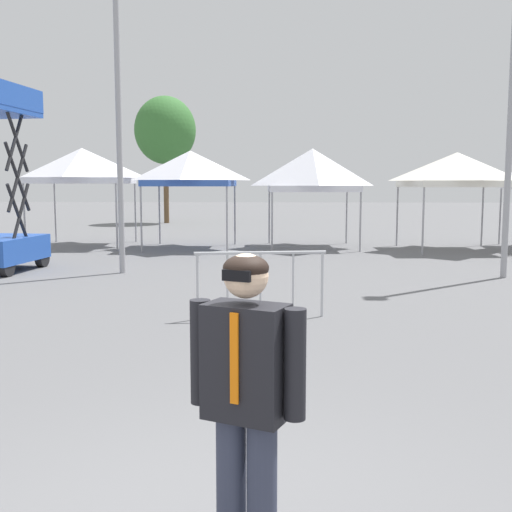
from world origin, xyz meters
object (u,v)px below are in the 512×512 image
tree_behind_tents_right (165,131)px  crowd_barrier_mid_lot (260,271)px  light_pole_near_lift (117,54)px  canopy_tent_left_of_center (312,170)px  canopy_tent_behind_center (82,166)px  scissor_lift (0,217)px  person_foreground (246,397)px  canopy_tent_behind_right (190,169)px  canopy_tent_far_left (457,170)px

tree_behind_tents_right → crowd_barrier_mid_lot: 25.26m
light_pole_near_lift → crowd_barrier_mid_lot: bearing=-54.2°
canopy_tent_left_of_center → crowd_barrier_mid_lot: canopy_tent_left_of_center is taller
canopy_tent_behind_center → crowd_barrier_mid_lot: bearing=-60.0°
scissor_lift → tree_behind_tents_right: tree_behind_tents_right is taller
person_foreground → canopy_tent_behind_center: bearing=110.6°
light_pole_near_lift → canopy_tent_left_of_center: bearing=52.6°
scissor_lift → person_foreground: (6.73, -11.65, -0.29)m
canopy_tent_behind_right → person_foreground: size_ratio=1.81×
light_pole_near_lift → person_foreground: bearing=-72.1°
canopy_tent_left_of_center → light_pole_near_lift: size_ratio=0.36×
light_pole_near_lift → crowd_barrier_mid_lot: 7.44m
crowd_barrier_mid_lot → canopy_tent_behind_right: bearing=104.3°
canopy_tent_left_of_center → scissor_lift: (-7.85, -6.14, -1.27)m
canopy_tent_behind_center → scissor_lift: bearing=-89.8°
canopy_tent_left_of_center → canopy_tent_far_left: 4.63m
person_foreground → light_pole_near_lift: 12.74m
light_pole_near_lift → canopy_tent_behind_center: bearing=115.2°
scissor_lift → person_foreground: scissor_lift is taller
canopy_tent_behind_right → person_foreground: (2.92, -17.32, -1.61)m
canopy_tent_behind_right → scissor_lift: bearing=-123.9°
canopy_tent_behind_right → canopy_tent_left_of_center: size_ratio=0.97×
canopy_tent_behind_right → light_pole_near_lift: 6.40m
canopy_tent_left_of_center → canopy_tent_far_left: size_ratio=0.98×
scissor_lift → crowd_barrier_mid_lot: 8.29m
canopy_tent_left_of_center → person_foreground: (-1.12, -17.80, -1.56)m
person_foreground → crowd_barrier_mid_lot: person_foreground is taller
canopy_tent_behind_center → canopy_tent_behind_right: canopy_tent_behind_center is taller
scissor_lift → tree_behind_tents_right: 19.44m
canopy_tent_far_left → scissor_lift: size_ratio=0.75×
canopy_tent_left_of_center → light_pole_near_lift: 8.34m
canopy_tent_behind_center → scissor_lift: (0.03, -6.33, -1.43)m
person_foreground → crowd_barrier_mid_lot: size_ratio=0.85×
canopy_tent_behind_center → canopy_tent_left_of_center: 7.88m
canopy_tent_far_left → light_pole_near_lift: size_ratio=0.37×
canopy_tent_behind_right → light_pole_near_lift: bearing=-97.7°
canopy_tent_far_left → tree_behind_tents_right: size_ratio=0.49×
person_foreground → canopy_tent_behind_right: bearing=99.6°
person_foreground → tree_behind_tents_right: bearing=101.6°
canopy_tent_behind_right → person_foreground: bearing=-80.4°
scissor_lift → crowd_barrier_mid_lot: bearing=-37.7°
canopy_tent_behind_right → person_foreground: 17.64m
light_pole_near_lift → tree_behind_tents_right: 19.42m
canopy_tent_behind_center → canopy_tent_behind_right: size_ratio=1.04×
canopy_tent_left_of_center → tree_behind_tents_right: size_ratio=0.48×
canopy_tent_behind_center → tree_behind_tents_right: bearing=88.0°
canopy_tent_behind_center → person_foreground: canopy_tent_behind_center is taller
canopy_tent_far_left → crowd_barrier_mid_lot: 12.16m
canopy_tent_behind_center → scissor_lift: scissor_lift is taller
light_pole_near_lift → tree_behind_tents_right: bearing=97.7°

